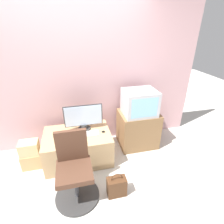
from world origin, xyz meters
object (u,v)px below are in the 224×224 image
at_px(handbag, 117,186).
at_px(mouse, 103,132).
at_px(main_monitor, 84,117).
at_px(cardboard_box_lower, 32,159).
at_px(office_chair, 75,173).
at_px(keyboard, 87,134).
at_px(crt_tv, 140,103).

bearing_deg(handbag, mouse, 91.71).
bearing_deg(main_monitor, cardboard_box_lower, -171.56).
height_order(office_chair, handbag, office_chair).
height_order(main_monitor, keyboard, main_monitor).
relative_size(mouse, office_chair, 0.06).
bearing_deg(handbag, keyboard, 109.53).
height_order(crt_tv, cardboard_box_lower, crt_tv).
bearing_deg(handbag, main_monitor, 107.87).
height_order(main_monitor, mouse, main_monitor).
bearing_deg(crt_tv, mouse, -164.66).
xyz_separation_m(main_monitor, handbag, (0.31, -0.95, -0.57)).
bearing_deg(mouse, crt_tv, 15.34).
bearing_deg(office_chair, mouse, 52.76).
xyz_separation_m(mouse, crt_tv, (0.67, 0.18, 0.36)).
xyz_separation_m(crt_tv, handbag, (-0.64, -0.96, -0.73)).
distance_m(mouse, cardboard_box_lower, 1.22).
relative_size(main_monitor, handbag, 1.66).
distance_m(office_chair, cardboard_box_lower, 0.99).
distance_m(mouse, handbag, 0.86).
height_order(mouse, handbag, mouse).
xyz_separation_m(mouse, office_chair, (-0.49, -0.65, -0.13)).
relative_size(keyboard, handbag, 0.99).
distance_m(office_chair, handbag, 0.58).
bearing_deg(mouse, cardboard_box_lower, 177.69).
relative_size(main_monitor, mouse, 11.23).
bearing_deg(keyboard, crt_tv, 10.61).
distance_m(keyboard, mouse, 0.26).
height_order(mouse, cardboard_box_lower, mouse).
distance_m(mouse, crt_tv, 0.78).
height_order(keyboard, crt_tv, crt_tv).
height_order(office_chair, cardboard_box_lower, office_chair).
bearing_deg(office_chair, cardboard_box_lower, 133.60).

